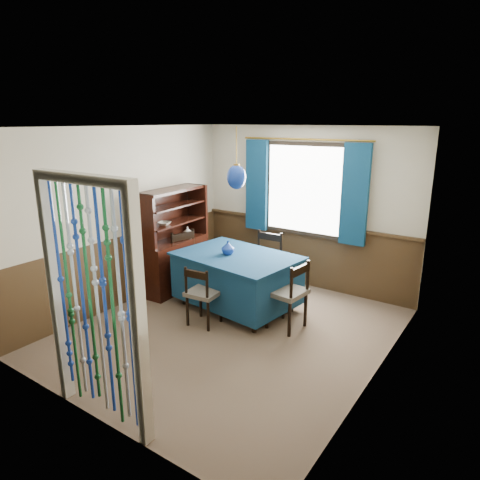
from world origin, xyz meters
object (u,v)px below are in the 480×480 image
Objects in this scene: sideboard at (174,254)px; vase_table at (228,248)px; chair_left at (190,261)px; pendant_lamp at (236,177)px; chair_far at (264,262)px; bowl_shelf at (164,223)px; dining_table at (237,277)px; chair_near at (203,294)px; chair_right at (289,293)px; vase_sideboard at (188,231)px.

sideboard is 9.20× the size of vase_table.
pendant_lamp is at bearing 99.19° from chair_left.
chair_far is 4.57× the size of bowl_shelf.
chair_near reaches higher than dining_table.
chair_right is at bearing -8.55° from pendant_lamp.
chair_far is (0.03, 0.69, 0.05)m from dining_table.
chair_right is (0.89, -0.13, 0.03)m from dining_table.
dining_table is 1.86× the size of chair_far.
sideboard is at bearing 177.19° from pendant_lamp.
bowl_shelf reaches higher than chair_left.
pendant_lamp is at bearing 79.55° from chair_near.
chair_near is at bearing 125.67° from chair_right.
vase_sideboard is (0.06, 0.26, 0.32)m from sideboard.
chair_far is at bearing 80.76° from chair_near.
pendant_lamp is 0.99m from vase_table.
pendant_lamp is at bearing -5.98° from sideboard.
vase_sideboard is (-1.20, -0.37, 0.38)m from chair_far.
sideboard is at bearing 174.88° from vase_table.
bowl_shelf is 1.15× the size of vase_sideboard.
chair_left is at bearing 172.03° from vase_table.
dining_table is 2.17× the size of pendant_lamp.
chair_left is (-0.93, 0.07, 0.05)m from dining_table.
chair_near is at bearing 62.86° from chair_left.
chair_right is 5.02× the size of vase_sideboard.
vase_table is (-0.15, -0.73, 0.37)m from chair_far.
chair_far is 1.14m from chair_left.
pendant_lamp is 3.91× the size of bowl_shelf.
chair_far is at bearing 94.09° from dining_table.
chair_far is 1.00× the size of chair_left.
vase_sideboard is at bearing 171.63° from dining_table.
vase_sideboard is (-1.10, 0.99, 0.45)m from chair_near.
chair_near is at bearing -41.96° from vase_sideboard.
chair_far is 0.59× the size of sideboard.
bowl_shelf is at bearing 150.63° from chair_near.
vase_sideboard reaches higher than chair_right.
chair_left is at bearing 89.54° from chair_right.
chair_near is 1.58m from pendant_lamp.
vase_table is (1.11, -0.10, 0.31)m from sideboard.
vase_sideboard reaches higher than chair_left.
bowl_shelf is at bearing -172.15° from vase_table.
sideboard is at bearing 25.28° from chair_far.
dining_table is at bearing 8.95° from bowl_shelf.
dining_table is 8.50× the size of bowl_shelf.
bowl_shelf reaches higher than vase_table.
pendant_lamp reaches higher than bowl_shelf.
vase_sideboard is at bearing 161.24° from vase_table.
chair_far is 0.83m from vase_table.
chair_near is 3.91× the size of bowl_shelf.
vase_sideboard is (-1.17, 0.32, 0.43)m from dining_table.
dining_table is 0.93m from chair_left.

